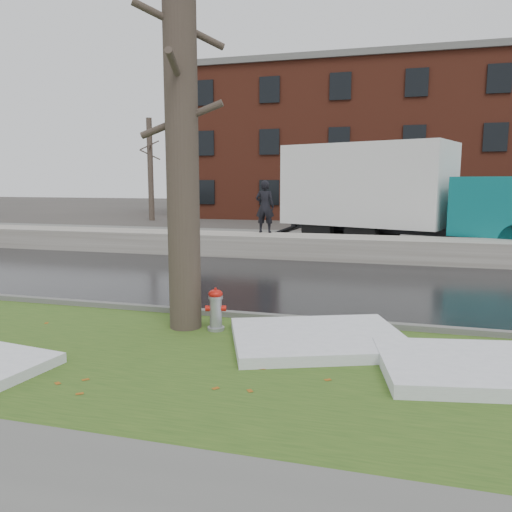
% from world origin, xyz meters
% --- Properties ---
extents(ground, '(120.00, 120.00, 0.00)m').
position_xyz_m(ground, '(0.00, 0.00, 0.00)').
color(ground, '#47423D').
rests_on(ground, ground).
extents(verge, '(60.00, 4.50, 0.04)m').
position_xyz_m(verge, '(0.00, -1.25, 0.02)').
color(verge, '#2D4D19').
rests_on(verge, ground).
extents(road, '(60.00, 7.00, 0.03)m').
position_xyz_m(road, '(0.00, 4.50, 0.01)').
color(road, black).
rests_on(road, ground).
extents(parking_lot, '(60.00, 9.00, 0.03)m').
position_xyz_m(parking_lot, '(0.00, 13.00, 0.01)').
color(parking_lot, slate).
rests_on(parking_lot, ground).
extents(curb, '(60.00, 0.15, 0.14)m').
position_xyz_m(curb, '(0.00, 1.00, 0.07)').
color(curb, slate).
rests_on(curb, ground).
extents(snowbank, '(60.00, 1.60, 0.75)m').
position_xyz_m(snowbank, '(0.00, 8.70, 0.38)').
color(snowbank, '#B7B2A7').
rests_on(snowbank, ground).
extents(brick_building, '(26.00, 12.00, 10.00)m').
position_xyz_m(brick_building, '(2.00, 30.00, 5.00)').
color(brick_building, maroon).
rests_on(brick_building, ground).
extents(bg_tree_left, '(1.40, 1.62, 6.50)m').
position_xyz_m(bg_tree_left, '(-12.00, 22.00, 3.33)').
color(bg_tree_left, brown).
rests_on(bg_tree_left, ground).
extents(bg_tree_center, '(1.40, 1.62, 6.50)m').
position_xyz_m(bg_tree_center, '(-6.00, 26.00, 3.33)').
color(bg_tree_center, brown).
rests_on(bg_tree_center, ground).
extents(fire_hydrant, '(0.36, 0.33, 0.73)m').
position_xyz_m(fire_hydrant, '(0.33, 0.14, 0.43)').
color(fire_hydrant, '#96989E').
rests_on(fire_hydrant, verge).
extents(tree, '(1.41, 1.67, 6.78)m').
position_xyz_m(tree, '(-0.24, 0.17, 3.45)').
color(tree, brown).
rests_on(tree, verge).
extents(box_truck, '(11.74, 6.01, 3.94)m').
position_xyz_m(box_truck, '(3.31, 11.94, 2.08)').
color(box_truck, black).
rests_on(box_truck, ground).
extents(worker, '(0.67, 0.45, 1.82)m').
position_xyz_m(worker, '(-1.16, 9.30, 1.66)').
color(worker, black).
rests_on(worker, snowbank).
extents(snow_patch_near, '(3.14, 2.80, 0.16)m').
position_xyz_m(snow_patch_near, '(2.10, -0.10, 0.12)').
color(snow_patch_near, white).
rests_on(snow_patch_near, verge).
extents(snow_patch_side, '(3.07, 2.26, 0.18)m').
position_xyz_m(snow_patch_side, '(4.46, -0.77, 0.13)').
color(snow_patch_side, white).
rests_on(snow_patch_side, verge).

